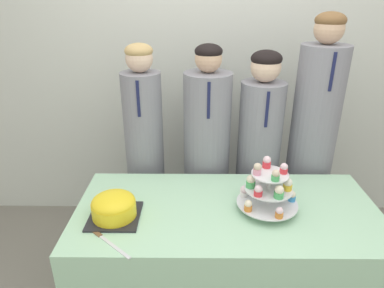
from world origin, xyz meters
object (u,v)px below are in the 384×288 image
at_px(cake_knife, 102,237).
at_px(student_3, 310,150).
at_px(student_1, 206,162).
at_px(round_cake, 114,206).
at_px(cupcake_stand, 268,188).
at_px(student_2, 257,163).
at_px(student_0, 145,159).

bearing_deg(cake_knife, student_3, 75.64).
bearing_deg(student_3, student_1, -180.00).
distance_m(cake_knife, student_1, 0.95).
bearing_deg(round_cake, student_1, 53.44).
height_order(cupcake_stand, student_3, student_3).
relative_size(cake_knife, student_2, 0.17).
xyz_separation_m(round_cake, student_3, (1.17, 0.65, 0.01)).
relative_size(cupcake_stand, student_1, 0.21).
bearing_deg(student_2, student_3, 0.00).
bearing_deg(round_cake, cake_knife, -99.46).
relative_size(student_0, student_3, 0.89).
relative_size(student_2, student_3, 0.87).
distance_m(student_0, student_3, 1.11).
bearing_deg(round_cake, cupcake_stand, 5.26).
distance_m(round_cake, student_3, 1.34).
bearing_deg(cupcake_stand, student_3, 55.34).
bearing_deg(cake_knife, student_2, 85.08).
bearing_deg(student_1, student_3, 0.00).
bearing_deg(round_cake, student_0, 84.09).
height_order(student_0, student_3, student_3).
height_order(student_1, student_2, student_1).
relative_size(cupcake_stand, student_2, 0.22).
xyz_separation_m(round_cake, student_1, (0.48, 0.65, -0.08)).
distance_m(round_cake, student_1, 0.81).
height_order(cake_knife, cupcake_stand, cupcake_stand).
xyz_separation_m(round_cake, cake_knife, (-0.03, -0.16, -0.06)).
bearing_deg(cake_knife, round_cake, 122.23).
xyz_separation_m(round_cake, cupcake_stand, (0.77, 0.07, 0.07)).
relative_size(round_cake, cupcake_stand, 0.81).
distance_m(round_cake, student_2, 1.05).
distance_m(student_2, student_3, 0.36).
height_order(cake_knife, student_1, student_1).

